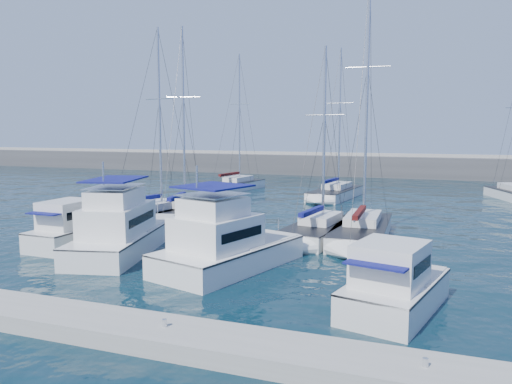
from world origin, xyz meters
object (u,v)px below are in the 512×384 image
(motor_yacht_stbd_inner, at_px, (225,247))
(sailboat_mid_b, at_px, (182,212))
(motor_yacht_port_outer, at_px, (74,230))
(sailboat_mid_a, at_px, (155,215))
(motor_yacht_stbd_outer, at_px, (393,288))
(sailboat_mid_c, at_px, (319,231))
(sailboat_mid_d, at_px, (362,230))
(sailboat_back_b, at_px, (335,193))
(sailboat_back_a, at_px, (236,185))
(motor_yacht_port_inner, at_px, (124,232))

(motor_yacht_stbd_inner, bearing_deg, sailboat_mid_b, 142.80)
(motor_yacht_port_outer, distance_m, sailboat_mid_a, 8.41)
(motor_yacht_stbd_inner, xyz_separation_m, motor_yacht_stbd_outer, (8.43, -3.21, -0.19))
(motor_yacht_stbd_outer, relative_size, sailboat_mid_c, 0.50)
(sailboat_mid_d, relative_size, sailboat_back_b, 1.14)
(motor_yacht_stbd_outer, bearing_deg, sailboat_mid_c, 128.85)
(motor_yacht_port_outer, distance_m, sailboat_back_a, 29.35)
(motor_yacht_stbd_outer, relative_size, sailboat_mid_d, 0.35)
(motor_yacht_stbd_inner, bearing_deg, motor_yacht_port_outer, -172.38)
(motor_yacht_port_inner, bearing_deg, sailboat_mid_c, 23.20)
(motor_yacht_stbd_outer, distance_m, sailboat_mid_b, 22.95)
(sailboat_mid_c, xyz_separation_m, sailboat_back_a, (-14.95, 22.31, 0.03))
(motor_yacht_port_outer, distance_m, sailboat_mid_b, 10.46)
(motor_yacht_stbd_inner, distance_m, sailboat_back_b, 27.85)
(sailboat_mid_b, height_order, sailboat_mid_d, sailboat_mid_d)
(sailboat_mid_a, height_order, sailboat_back_b, sailboat_back_b)
(sailboat_mid_b, height_order, sailboat_mid_c, sailboat_mid_b)
(motor_yacht_stbd_inner, bearing_deg, sailboat_mid_a, 151.51)
(motor_yacht_port_inner, height_order, sailboat_mid_b, sailboat_mid_b)
(sailboat_mid_a, xyz_separation_m, sailboat_mid_c, (12.90, -1.39, -0.03))
(sailboat_mid_c, height_order, sailboat_back_a, sailboat_back_a)
(sailboat_mid_a, relative_size, sailboat_mid_b, 0.97)
(motor_yacht_stbd_inner, bearing_deg, sailboat_mid_d, 76.51)
(motor_yacht_stbd_outer, bearing_deg, sailboat_back_b, 118.39)
(sailboat_mid_a, xyz_separation_m, sailboat_back_b, (10.16, 17.87, -0.01))
(motor_yacht_port_outer, relative_size, sailboat_mid_d, 0.36)
(sailboat_back_a, height_order, sailboat_back_b, sailboat_back_a)
(motor_yacht_port_outer, bearing_deg, sailboat_mid_b, 82.14)
(motor_yacht_stbd_outer, bearing_deg, sailboat_back_a, 134.43)
(sailboat_mid_b, xyz_separation_m, sailboat_back_b, (8.91, 15.95, -0.01))
(motor_yacht_stbd_inner, relative_size, sailboat_mid_c, 0.71)
(motor_yacht_stbd_inner, height_order, sailboat_mid_d, sailboat_mid_d)
(sailboat_back_a, bearing_deg, sailboat_mid_d, -42.07)
(motor_yacht_stbd_inner, height_order, sailboat_back_b, sailboat_back_b)
(motor_yacht_port_outer, relative_size, motor_yacht_port_inner, 0.58)
(motor_yacht_port_inner, relative_size, sailboat_back_a, 0.69)
(motor_yacht_port_inner, height_order, sailboat_mid_d, sailboat_mid_d)
(motor_yacht_port_outer, relative_size, sailboat_mid_a, 0.43)
(motor_yacht_port_inner, distance_m, motor_yacht_stbd_outer, 16.02)
(motor_yacht_port_inner, xyz_separation_m, motor_yacht_stbd_inner, (6.91, -1.39, 0.00))
(motor_yacht_stbd_outer, xyz_separation_m, sailboat_mid_a, (-18.53, 13.18, -0.41))
(motor_yacht_port_inner, relative_size, sailboat_back_b, 0.71)
(motor_yacht_port_outer, bearing_deg, sailboat_mid_a, 88.43)
(sailboat_mid_a, xyz_separation_m, sailboat_back_a, (-2.06, 20.91, -0.00))
(motor_yacht_port_inner, bearing_deg, motor_yacht_port_outer, 163.65)
(motor_yacht_port_outer, height_order, sailboat_mid_d, sailboat_mid_d)
(sailboat_mid_a, height_order, sailboat_mid_c, sailboat_mid_a)
(motor_yacht_stbd_inner, xyz_separation_m, sailboat_mid_d, (5.40, 9.49, -0.60))
(motor_yacht_port_outer, xyz_separation_m, sailboat_back_a, (-1.58, 29.30, -0.41))
(sailboat_back_a, bearing_deg, motor_yacht_stbd_outer, -50.32)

